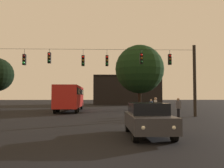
{
  "coord_description": "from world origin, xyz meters",
  "views": [
    {
      "loc": [
        0.8,
        -5.51,
        1.85
      ],
      "look_at": [
        1.67,
        19.84,
        3.09
      ],
      "focal_mm": 38.99,
      "sensor_mm": 36.0,
      "label": 1
    }
  ],
  "objects_px": {
    "car_near_right": "(148,119)",
    "pedestrian_crossing_center": "(178,107)",
    "city_bus": "(70,96)",
    "pedestrian_crossing_left": "(156,106)",
    "pedestrian_crossing_right": "(151,107)",
    "tree_behind_building": "(140,69)"
  },
  "relations": [
    {
      "from": "pedestrian_crossing_left",
      "to": "pedestrian_crossing_center",
      "type": "xyz_separation_m",
      "value": [
        1.57,
        -1.2,
        -0.03
      ]
    },
    {
      "from": "city_bus",
      "to": "pedestrian_crossing_right",
      "type": "height_order",
      "value": "city_bus"
    },
    {
      "from": "car_near_right",
      "to": "city_bus",
      "type": "bearing_deg",
      "value": 108.11
    },
    {
      "from": "tree_behind_building",
      "to": "car_near_right",
      "type": "bearing_deg",
      "value": -97.43
    },
    {
      "from": "pedestrian_crossing_right",
      "to": "car_near_right",
      "type": "bearing_deg",
      "value": -101.86
    },
    {
      "from": "pedestrian_crossing_left",
      "to": "pedestrian_crossing_center",
      "type": "distance_m",
      "value": 1.98
    },
    {
      "from": "pedestrian_crossing_center",
      "to": "pedestrian_crossing_right",
      "type": "xyz_separation_m",
      "value": [
        -1.58,
        3.09,
        -0.1
      ]
    },
    {
      "from": "pedestrian_crossing_left",
      "to": "pedestrian_crossing_right",
      "type": "bearing_deg",
      "value": 90.29
    },
    {
      "from": "city_bus",
      "to": "pedestrian_crossing_left",
      "type": "bearing_deg",
      "value": -48.77
    },
    {
      "from": "pedestrian_crossing_left",
      "to": "tree_behind_building",
      "type": "relative_size",
      "value": 0.2
    },
    {
      "from": "pedestrian_crossing_center",
      "to": "tree_behind_building",
      "type": "height_order",
      "value": "tree_behind_building"
    },
    {
      "from": "pedestrian_crossing_left",
      "to": "tree_behind_building",
      "type": "bearing_deg",
      "value": 88.38
    },
    {
      "from": "pedestrian_crossing_left",
      "to": "tree_behind_building",
      "type": "height_order",
      "value": "tree_behind_building"
    },
    {
      "from": "pedestrian_crossing_left",
      "to": "pedestrian_crossing_right",
      "type": "xyz_separation_m",
      "value": [
        -0.01,
        1.89,
        -0.12
      ]
    },
    {
      "from": "pedestrian_crossing_center",
      "to": "tree_behind_building",
      "type": "relative_size",
      "value": 0.2
    },
    {
      "from": "city_bus",
      "to": "pedestrian_crossing_left",
      "type": "height_order",
      "value": "city_bus"
    },
    {
      "from": "pedestrian_crossing_right",
      "to": "tree_behind_building",
      "type": "distance_m",
      "value": 10.25
    },
    {
      "from": "pedestrian_crossing_center",
      "to": "car_near_right",
      "type": "bearing_deg",
      "value": -116.17
    },
    {
      "from": "car_near_right",
      "to": "tree_behind_building",
      "type": "relative_size",
      "value": 0.51
    },
    {
      "from": "city_bus",
      "to": "car_near_right",
      "type": "relative_size",
      "value": 2.54
    },
    {
      "from": "car_near_right",
      "to": "pedestrian_crossing_left",
      "type": "distance_m",
      "value": 9.42
    },
    {
      "from": "car_near_right",
      "to": "pedestrian_crossing_center",
      "type": "xyz_separation_m",
      "value": [
        3.89,
        7.93,
        0.16
      ]
    }
  ]
}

